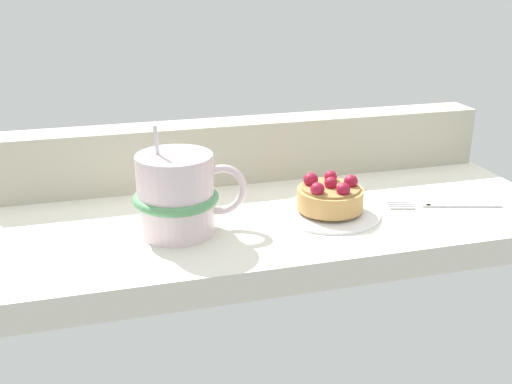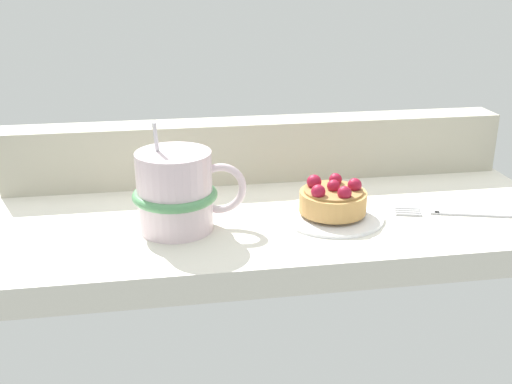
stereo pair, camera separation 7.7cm
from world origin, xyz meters
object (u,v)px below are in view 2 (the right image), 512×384
Objects in this scene: dessert_plate at (332,214)px; coffee_mug at (177,191)px; dessert_fork at (452,213)px; raspberry_tart at (333,199)px.

dessert_plate is 0.95× the size of coffee_mug.
dessert_fork is at bearing -2.24° from coffee_mug.
coffee_mug is (-20.18, -0.24, 2.33)cm from raspberry_tart.
dessert_plate reaches higher than dessert_fork.
dessert_fork is (36.33, -1.42, -4.70)cm from coffee_mug.
dessert_fork is (16.13, -1.67, -0.13)cm from dessert_plate.
coffee_mug is 0.92× the size of dessert_fork.
dessert_plate is 1.55× the size of raspberry_tart.
dessert_plate is at bearing 174.10° from dessert_fork.
coffee_mug is at bearing -179.31° from dessert_plate.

